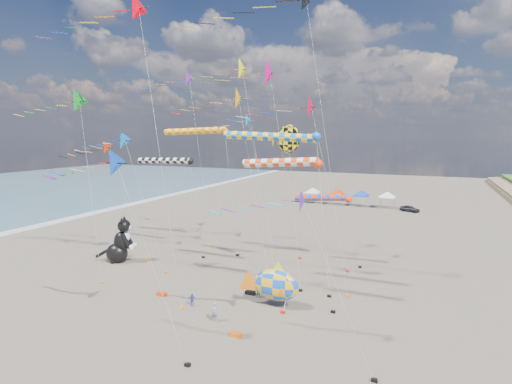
{
  "coord_description": "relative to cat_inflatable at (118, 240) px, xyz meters",
  "views": [
    {
      "loc": [
        16.06,
        -20.75,
        14.27
      ],
      "look_at": [
        1.86,
        12.0,
        9.15
      ],
      "focal_mm": 28.0,
      "sensor_mm": 36.0,
      "label": 1
    }
  ],
  "objects": [
    {
      "name": "windsock_1",
      "position": [
        3.21,
        5.06,
        8.59
      ],
      "size": [
        9.01,
        0.75,
        11.63
      ],
      "color": "black",
      "rests_on": "ground"
    },
    {
      "name": "kite_bag_1",
      "position": [
        19.62,
        -9.88,
        -2.46
      ],
      "size": [
        0.9,
        0.44,
        0.3
      ],
      "primitive_type": "cube",
      "color": "#E55513",
      "rests_on": "ground"
    },
    {
      "name": "delta_kite_3",
      "position": [
        13.81,
        -0.48,
        14.77
      ],
      "size": [
        11.33,
        2.24,
        18.8
      ],
      "color": "#FFA30B",
      "rests_on": "ground"
    },
    {
      "name": "windsock_0",
      "position": [
        6.13,
        7.39,
        12.05
      ],
      "size": [
        9.83,
        0.81,
        15.13
      ],
      "color": "orange",
      "rests_on": "ground"
    },
    {
      "name": "delta_kite_7",
      "position": [
        12.78,
        4.26,
        18.21
      ],
      "size": [
        12.5,
        2.44,
        22.33
      ],
      "color": "yellow",
      "rests_on": "ground"
    },
    {
      "name": "tent_row",
      "position": [
        16.99,
        46.93,
        0.54
      ],
      "size": [
        19.2,
        4.2,
        3.8
      ],
      "color": "silver",
      "rests_on": "ground"
    },
    {
      "name": "delta_kite_1",
      "position": [
        8.06,
        -7.6,
        21.12
      ],
      "size": [
        14.85,
        2.34,
        25.26
      ],
      "color": "red",
      "rests_on": "ground"
    },
    {
      "name": "windsock_4",
      "position": [
        20.83,
        -3.32,
        9.36
      ],
      "size": [
        8.05,
        0.74,
        12.42
      ],
      "color": "#EC3C10",
      "rests_on": "ground"
    },
    {
      "name": "person_adult",
      "position": [
        17.09,
        -8.48,
        -1.84
      ],
      "size": [
        0.63,
        0.49,
        1.55
      ],
      "primitive_type": "imported",
      "rotation": [
        0.0,
        0.0,
        0.23
      ],
      "color": "gray",
      "rests_on": "ground"
    },
    {
      "name": "ground",
      "position": [
        15.49,
        -13.07,
        -2.61
      ],
      "size": [
        260.0,
        260.0,
        0.0
      ],
      "primitive_type": "plane",
      "color": "brown",
      "rests_on": "ground"
    },
    {
      "name": "windsock_3",
      "position": [
        18.72,
        -0.32,
        11.45
      ],
      "size": [
        10.34,
        0.79,
        14.52
      ],
      "color": "blue",
      "rests_on": "ground"
    },
    {
      "name": "parked_car",
      "position": [
        28.8,
        44.93,
        -2.0
      ],
      "size": [
        3.85,
        2.76,
        1.22
      ],
      "primitive_type": "imported",
      "rotation": [
        0.0,
        0.0,
        1.15
      ],
      "color": "#26262D",
      "rests_on": "ground"
    },
    {
      "name": "delta_kite_2",
      "position": [
        14.24,
        -14.4,
        9.64
      ],
      "size": [
        9.67,
        1.87,
        13.55
      ],
      "color": "blue",
      "rests_on": "ground"
    },
    {
      "name": "delta_kite_6",
      "position": [
        24.25,
        -11.41,
        7.15
      ],
      "size": [
        10.25,
        1.69,
        11.02
      ],
      "color": "#5A1FA4",
      "rests_on": "ground"
    },
    {
      "name": "kite_bag_2",
      "position": [
        17.42,
        -2.52,
        -2.46
      ],
      "size": [
        0.9,
        0.44,
        0.3
      ],
      "primitive_type": "cube",
      "color": "black",
      "rests_on": "ground"
    },
    {
      "name": "delta_kite_12",
      "position": [
        2.11,
        9.59,
        18.26
      ],
      "size": [
        11.87,
        2.12,
        22.3
      ],
      "color": "#732395",
      "rests_on": "ground"
    },
    {
      "name": "delta_kite_9",
      "position": [
        14.18,
        9.23,
        18.47
      ],
      "size": [
        16.16,
        3.25,
        22.93
      ],
      "color": "#DC0780",
      "rests_on": "ground"
    },
    {
      "name": "windsock_2",
      "position": [
        21.31,
        8.82,
        4.74
      ],
      "size": [
        7.52,
        0.73,
        7.76
      ],
      "color": "red",
      "rests_on": "ground"
    },
    {
      "name": "delta_kite_8",
      "position": [
        11.22,
        9.35,
        12.97
      ],
      "size": [
        9.32,
        1.83,
        16.87
      ],
      "color": "blue",
      "rests_on": "ground"
    },
    {
      "name": "delta_kite_10",
      "position": [
        3.69,
        -0.99,
        10.86
      ],
      "size": [
        9.34,
        2.07,
        14.83
      ],
      "color": "blue",
      "rests_on": "ground"
    },
    {
      "name": "delta_kite_0",
      "position": [
        -0.11,
        -5.91,
        14.62
      ],
      "size": [
        10.96,
        2.37,
        18.71
      ],
      "color": "#118D23",
      "rests_on": "ground"
    },
    {
      "name": "cat_inflatable",
      "position": [
        0.0,
        0.0,
        0.0
      ],
      "size": [
        4.32,
        3.28,
        5.23
      ],
      "primitive_type": null,
      "rotation": [
        0.0,
        0.0,
        0.4
      ],
      "color": "black",
      "rests_on": "ground"
    },
    {
      "name": "kite_bag_0",
      "position": [
        10.29,
        -5.99,
        -2.46
      ],
      "size": [
        0.9,
        0.44,
        0.3
      ],
      "primitive_type": "cube",
      "color": "red",
      "rests_on": "ground"
    },
    {
      "name": "delta_kite_5",
      "position": [
        18.98,
        6.9,
        14.33
      ],
      "size": [
        14.24,
        2.51,
        18.49
      ],
      "color": "red",
      "rests_on": "ground"
    },
    {
      "name": "fish_inflatable",
      "position": [
        20.37,
        -4.02,
        -0.72
      ],
      "size": [
        5.42,
        2.46,
        3.95
      ],
      "color": "blue",
      "rests_on": "ground"
    },
    {
      "name": "angelfish_kite",
      "position": [
        19.17,
        1.91,
        11.16
      ],
      "size": [
        3.74,
        3.02,
        15.21
      ],
      "color": "yellow",
      "rests_on": "ground"
    },
    {
      "name": "delta_kite_11",
      "position": [
        21.14,
        0.36,
        22.6
      ],
      "size": [
        15.28,
        2.65,
        26.85
      ],
      "color": "black",
      "rests_on": "ground"
    },
    {
      "name": "child_blue",
      "position": [
        13.94,
        -6.72,
        -2.07
      ],
      "size": [
        0.68,
        0.58,
        1.09
      ],
      "primitive_type": "imported",
      "rotation": [
        0.0,
        0.0,
        0.61
      ],
      "color": "#26409B",
      "rests_on": "ground"
    },
    {
      "name": "delta_kite_4",
      "position": [
        -1.79,
        1.42,
        9.87
      ],
      "size": [
        9.84,
        1.65,
        13.74
      ],
      "color": "red",
      "rests_on": "ground"
    },
    {
      "name": "child_green",
      "position": [
        18.41,
        -2.92,
        -2.08
      ],
      "size": [
        0.6,
        0.51,
        1.07
      ],
      "primitive_type": "imported",
      "rotation": [
        0.0,
        0.0,
        0.23
      ],
      "color": "#1C762E",
      "rests_on": "ground"
    }
  ]
}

